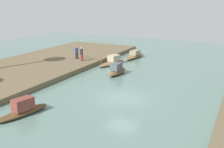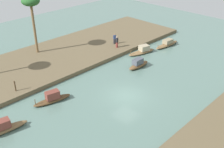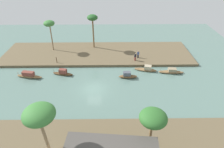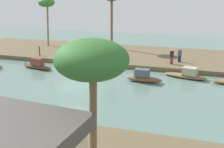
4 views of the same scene
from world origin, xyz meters
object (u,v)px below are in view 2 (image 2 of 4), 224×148
sampan_midstream (52,98)px  sampan_with_tall_canopy (138,64)px  sampan_near_left_bank (167,44)px  mooring_post (15,86)px  palm_tree_left_near (31,4)px  person_on_near_bank (115,40)px  person_by_mooring (117,43)px  sampan_downstream_large (142,51)px

sampan_midstream → sampan_with_tall_canopy: bearing=-173.8°
sampan_with_tall_canopy → sampan_near_left_bank: 8.69m
mooring_post → palm_tree_left_near: palm_tree_left_near is taller
sampan_with_tall_canopy → mooring_post: size_ratio=2.88×
sampan_midstream → person_on_near_bank: 16.10m
sampan_with_tall_canopy → sampan_midstream: bearing=-5.2°
person_by_mooring → sampan_midstream: bearing=-177.1°
sampan_near_left_bank → mooring_post: mooring_post is taller
palm_tree_left_near → mooring_post: bearing=45.7°
sampan_downstream_large → person_by_mooring: person_by_mooring is taller
sampan_downstream_large → person_on_near_bank: person_on_near_bank is taller
sampan_near_left_bank → sampan_downstream_large: sampan_downstream_large is taller
sampan_with_tall_canopy → sampan_near_left_bank: sampan_with_tall_canopy is taller
person_on_near_bank → palm_tree_left_near: (9.82, -5.44, 6.07)m
sampan_downstream_large → person_by_mooring: (1.87, -3.25, 0.86)m
mooring_post → palm_tree_left_near: bearing=-134.3°
person_by_mooring → sampan_near_left_bank: bearing=-47.5°
sampan_near_left_bank → mooring_post: 23.06m
sampan_with_tall_canopy → person_by_mooring: size_ratio=2.07×
sampan_downstream_large → mooring_post: 18.27m
sampan_with_tall_canopy → sampan_midstream: sampan_with_tall_canopy is taller
sampan_downstream_large → mooring_post: mooring_post is taller
sampan_midstream → person_by_mooring: size_ratio=2.47×
sampan_downstream_large → sampan_midstream: bearing=17.6°
sampan_near_left_bank → palm_tree_left_near: palm_tree_left_near is taller
person_by_mooring → mooring_post: 16.22m
person_on_near_bank → mooring_post: bearing=-143.5°
sampan_downstream_large → sampan_near_left_bank: bearing=-178.6°
person_on_near_bank → palm_tree_left_near: palm_tree_left_near is taller
mooring_post → person_on_near_bank: bearing=-173.6°
sampan_downstream_large → sampan_with_tall_canopy: bearing=45.7°
sampan_midstream → person_by_mooring: person_by_mooring is taller
sampan_with_tall_canopy → sampan_midstream: size_ratio=0.84×
person_by_mooring → palm_tree_left_near: 12.73m
sampan_with_tall_canopy → mooring_post: 15.10m
sampan_with_tall_canopy → palm_tree_left_near: size_ratio=0.45×
person_on_near_bank → palm_tree_left_near: bearing=-178.9°
palm_tree_left_near → sampan_with_tall_canopy: bearing=119.6°
person_by_mooring → mooring_post: bearing=167.6°
sampan_downstream_large → person_on_near_bank: bearing=-63.2°
sampan_with_tall_canopy → sampan_midstream: 12.31m
mooring_post → palm_tree_left_near: 11.95m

